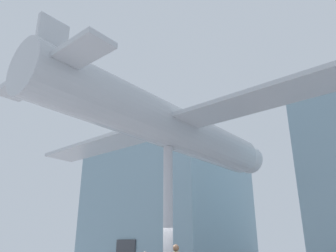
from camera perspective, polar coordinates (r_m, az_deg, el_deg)
glass_pavilion_left at (r=30.23m, az=0.42°, el=-13.89°), size 11.37×11.40×10.93m
support_pylon_central at (r=14.00m, az=0.00°, el=-15.41°), size 0.40×0.40×5.95m
suspended_airplane at (r=15.09m, az=0.68°, el=-0.25°), size 17.72×15.46×3.15m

